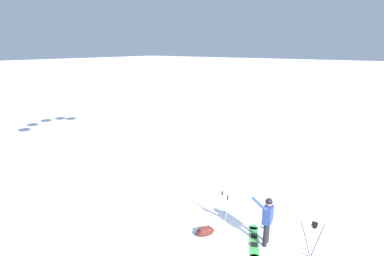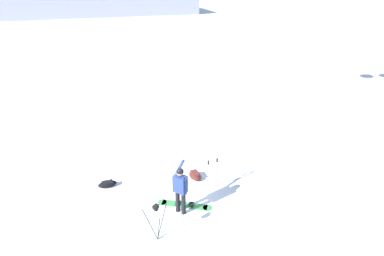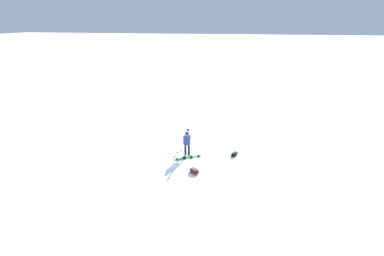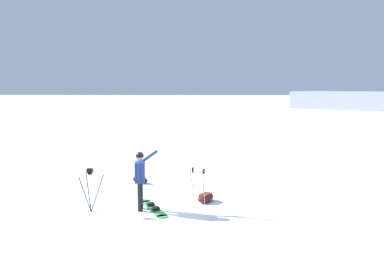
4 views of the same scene
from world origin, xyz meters
TOP-DOWN VIEW (x-y plane):
  - ground_plane at (0.00, 0.00)m, footprint 300.00×300.00m
  - snowboarder at (0.46, -0.28)m, footprint 0.52×0.63m
  - snowboard at (0.35, 0.06)m, footprint 1.66×0.96m
  - gear_bag_large at (-2.49, -0.77)m, footprint 0.59×0.70m
  - camera_tripod at (0.67, -1.62)m, footprint 0.67×0.62m
  - gear_bag_small at (-0.31, 1.54)m, footprint 0.76×0.69m
  - ski_poles at (0.58, 1.33)m, footprint 0.39×0.45m

SIDE VIEW (x-z plane):
  - ground_plane at x=0.00m, z-range 0.00..0.00m
  - snowboard at x=0.35m, z-range -0.03..0.07m
  - gear_bag_large at x=-2.49m, z-range 0.01..0.23m
  - gear_bag_small at x=-0.31m, z-range 0.01..0.26m
  - ski_poles at x=0.58m, z-range 0.20..1.41m
  - camera_tripod at x=0.67m, z-range 0.27..1.48m
  - snowboarder at x=0.46m, z-range 0.16..1.83m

